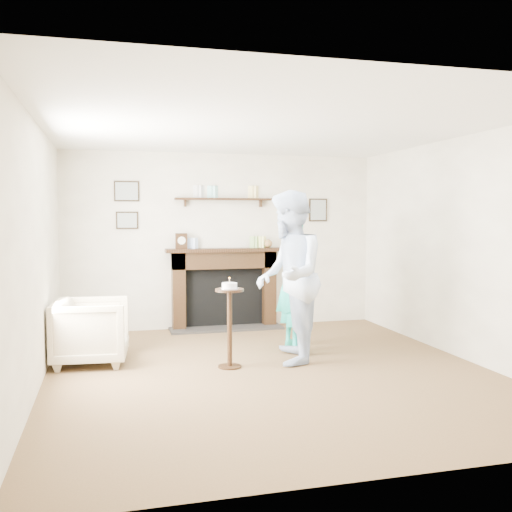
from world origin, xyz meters
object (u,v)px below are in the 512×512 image
Objects in this scene: man at (289,362)px; pedestal_table at (230,312)px; armchair at (92,363)px; woman at (294,349)px.

pedestal_table is at bearing -68.80° from man.
man is 1.96× the size of pedestal_table.
armchair is 0.41× the size of man.
man is 0.65m from woman.
armchair is 0.46× the size of woman.
pedestal_table reaches higher than man.
pedestal_table reaches higher than armchair.
armchair is 0.81× the size of pedestal_table.
woman is 1.29m from pedestal_table.
woman is (0.26, 0.59, 0.00)m from man.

